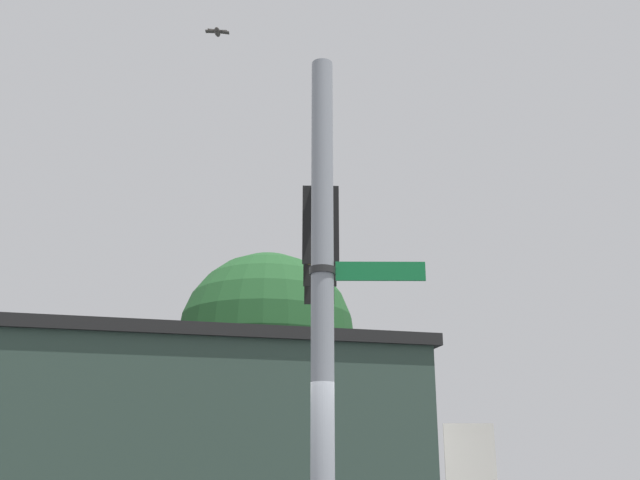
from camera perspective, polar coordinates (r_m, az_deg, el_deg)
name	(u,v)px	position (r m, az deg, el deg)	size (l,w,h in m)	color
signal_pole	(322,317)	(8.14, 0.19, -6.06)	(0.26, 0.26, 6.44)	gray
mast_arm	(320,195)	(11.79, 0.00, 3.56)	(0.18, 0.18, 6.01)	gray
traffic_light_nearest_pole	(320,228)	(10.91, 0.02, 0.94)	(0.54, 0.49, 1.31)	black
traffic_light_mid_inner	(320,253)	(12.15, -0.03, -1.05)	(0.54, 0.49, 1.31)	black
traffic_light_mid_outer	(319,274)	(13.40, -0.08, -2.67)	(0.54, 0.49, 1.31)	black
street_name_sign	(351,271)	(8.27, 2.46, -2.46)	(1.32, 0.30, 0.22)	#147238
bird_flying	(217,32)	(13.17, -8.04, 15.84)	(0.41, 0.28, 0.09)	#4C4742
storefront_building	(211,438)	(19.59, -8.51, -15.12)	(11.49, 8.70, 4.86)	#33473D
tree_by_storefront	(267,341)	(19.77, -4.19, -7.88)	(4.74, 4.74, 7.36)	#4C3823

